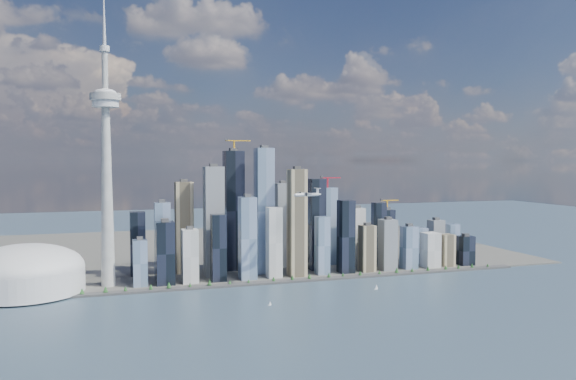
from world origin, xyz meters
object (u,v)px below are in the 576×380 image
object	(u,v)px
sailboat_west	(270,304)
needle_tower	(106,162)
airplane	(307,194)
sailboat_east	(376,288)
dome_stadium	(26,272)

from	to	relation	value
sailboat_west	needle_tower	bearing A→B (deg)	139.16
sailboat_west	airplane	bearing A→B (deg)	45.99
needle_tower	sailboat_east	distance (m)	551.93
dome_stadium	sailboat_east	xyz separation A→B (m)	(611.51, -158.12, -36.06)
dome_stadium	airplane	xyz separation A→B (m)	(495.54, -102.89, 135.67)
needle_tower	dome_stadium	world-z (taller)	needle_tower
needle_tower	airplane	bearing A→B (deg)	-17.62
sailboat_west	sailboat_east	bearing A→B (deg)	13.13
sailboat_west	sailboat_east	world-z (taller)	sailboat_east
needle_tower	sailboat_east	bearing A→B (deg)	-19.62
sailboat_east	airplane	bearing A→B (deg)	153.00
airplane	sailboat_east	world-z (taller)	airplane
sailboat_east	needle_tower	bearing A→B (deg)	158.84
sailboat_west	sailboat_east	size ratio (longest dim) A/B	0.78
dome_stadium	sailboat_east	world-z (taller)	dome_stadium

